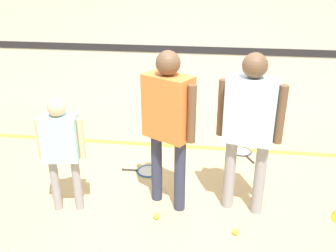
# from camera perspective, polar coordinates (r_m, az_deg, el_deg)

# --- Properties ---
(ground_plane) EXTENTS (16.00, 16.00, 0.00)m
(ground_plane) POSITION_cam_1_polar(r_m,az_deg,el_deg) (4.11, 2.34, -12.10)
(ground_plane) COLOR tan
(wall_back) EXTENTS (16.00, 0.07, 3.20)m
(wall_back) POSITION_cam_1_polar(r_m,az_deg,el_deg) (6.42, 5.30, 16.49)
(wall_back) COLOR beige
(wall_back) RESTS_ON ground_plane
(floor_stripe) EXTENTS (14.40, 0.10, 0.01)m
(floor_stripe) POSITION_cam_1_polar(r_m,az_deg,el_deg) (5.31, 3.79, -3.19)
(floor_stripe) COLOR yellow
(floor_stripe) RESTS_ON ground_plane
(person_instructor) EXTENTS (0.56, 0.45, 1.67)m
(person_instructor) POSITION_cam_1_polar(r_m,az_deg,el_deg) (3.65, 0.00, 1.64)
(person_instructor) COLOR #2D334C
(person_instructor) RESTS_ON ground_plane
(person_student_left) EXTENTS (0.47, 0.23, 1.24)m
(person_student_left) POSITION_cam_1_polar(r_m,az_deg,el_deg) (3.82, -15.98, -2.67)
(person_student_left) COLOR gray
(person_student_left) RESTS_ON ground_plane
(person_student_right) EXTENTS (0.62, 0.35, 1.67)m
(person_student_right) POSITION_cam_1_polar(r_m,az_deg,el_deg) (3.65, 12.37, 1.06)
(person_student_right) COLOR gray
(person_student_right) RESTS_ON ground_plane
(racket_spare_on_floor) EXTENTS (0.37, 0.49, 0.03)m
(racket_spare_on_floor) POSITION_cam_1_polar(r_m,az_deg,el_deg) (5.24, 11.26, -3.92)
(racket_spare_on_floor) COLOR #28282D
(racket_spare_on_floor) RESTS_ON ground_plane
(racket_second_spare) EXTENTS (0.50, 0.30, 0.03)m
(racket_second_spare) POSITION_cam_1_polar(r_m,az_deg,el_deg) (4.71, -3.17, -6.85)
(racket_second_spare) COLOR blue
(racket_second_spare) RESTS_ON ground_plane
(tennis_ball_near_instructor) EXTENTS (0.07, 0.07, 0.07)m
(tennis_ball_near_instructor) POSITION_cam_1_polar(r_m,az_deg,el_deg) (3.92, -1.77, -13.54)
(tennis_ball_near_instructor) COLOR #CCE038
(tennis_ball_near_instructor) RESTS_ON ground_plane
(tennis_ball_by_spare_racket) EXTENTS (0.07, 0.07, 0.07)m
(tennis_ball_by_spare_racket) POSITION_cam_1_polar(r_m,az_deg,el_deg) (5.48, 11.02, -2.36)
(tennis_ball_by_spare_racket) COLOR #CCE038
(tennis_ball_by_spare_racket) RESTS_ON ground_plane
(tennis_ball_stray_left) EXTENTS (0.07, 0.07, 0.07)m
(tennis_ball_stray_left) POSITION_cam_1_polar(r_m,az_deg,el_deg) (3.79, 10.26, -15.55)
(tennis_ball_stray_left) COLOR #CCE038
(tennis_ball_stray_left) RESTS_ON ground_plane
(tennis_ball_stray_right) EXTENTS (0.07, 0.07, 0.07)m
(tennis_ball_stray_right) POSITION_cam_1_polar(r_m,az_deg,el_deg) (4.71, 8.99, -6.82)
(tennis_ball_stray_right) COLOR #CCE038
(tennis_ball_stray_right) RESTS_ON ground_plane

